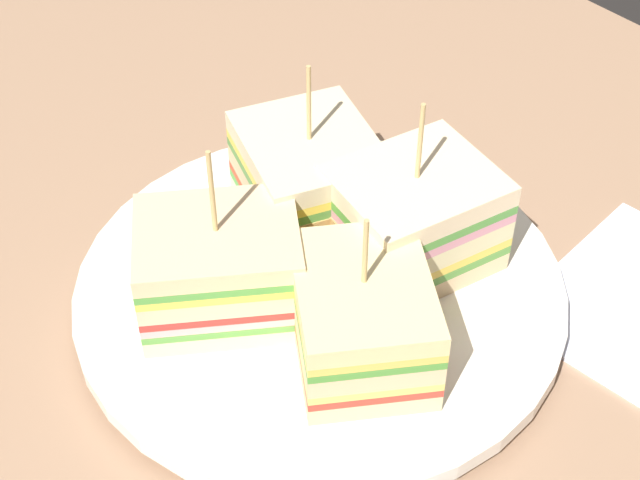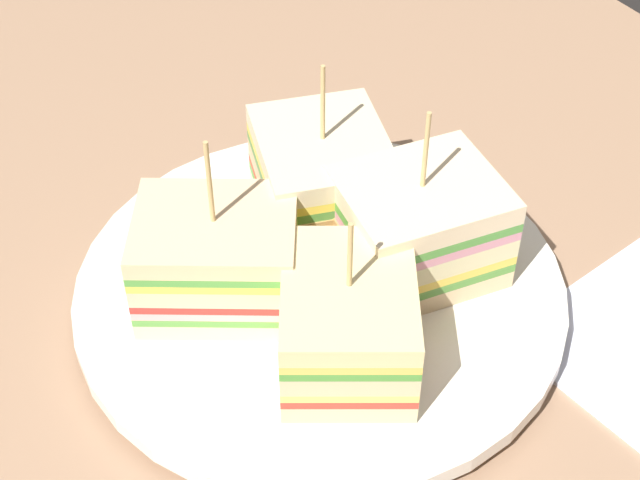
% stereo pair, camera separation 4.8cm
% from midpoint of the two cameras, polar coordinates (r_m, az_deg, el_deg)
% --- Properties ---
extents(ground_plane, '(1.16, 0.73, 0.02)m').
position_cam_midpoint_polar(ground_plane, '(0.52, -2.65, -4.67)').
color(ground_plane, '#9D785B').
extents(plate, '(0.25, 0.25, 0.02)m').
position_cam_midpoint_polar(plate, '(0.50, -2.72, -3.19)').
color(plate, white).
rests_on(plate, ground_plane).
extents(sandwich_wedge_0, '(0.10, 0.09, 0.10)m').
position_cam_midpoint_polar(sandwich_wedge_0, '(0.52, -3.24, 3.47)').
color(sandwich_wedge_0, beige).
rests_on(sandwich_wedge_0, plate).
extents(sandwich_wedge_1, '(0.09, 0.10, 0.10)m').
position_cam_midpoint_polar(sandwich_wedge_1, '(0.47, -8.78, -1.82)').
color(sandwich_wedge_1, beige).
rests_on(sandwich_wedge_1, plate).
extents(sandwich_wedge_2, '(0.10, 0.09, 0.09)m').
position_cam_midpoint_polar(sandwich_wedge_2, '(0.45, -0.54, -4.76)').
color(sandwich_wedge_2, beige).
rests_on(sandwich_wedge_2, plate).
extents(sandwich_wedge_3, '(0.08, 0.09, 0.10)m').
position_cam_midpoint_polar(sandwich_wedge_3, '(0.49, 2.74, 1.13)').
color(sandwich_wedge_3, beige).
rests_on(sandwich_wedge_3, plate).
extents(chip_pile, '(0.07, 0.06, 0.03)m').
position_cam_midpoint_polar(chip_pile, '(0.49, -0.87, -1.57)').
color(chip_pile, '#E7CA7C').
rests_on(chip_pile, plate).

